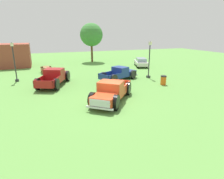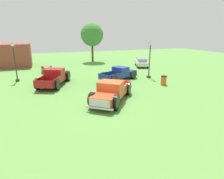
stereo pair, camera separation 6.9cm
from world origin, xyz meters
name	(u,v)px [view 1 (the left image)]	position (x,y,z in m)	size (l,w,h in m)	color
ground_plane	(110,103)	(0.00, 0.00, 0.00)	(80.00, 80.00, 0.00)	#5B9342
pickup_truck_foreground	(110,92)	(0.15, 0.25, 0.77)	(4.78, 5.31, 1.62)	#D14723
pickup_truck_behind_left	(55,77)	(-3.39, 7.26, 0.78)	(3.91, 5.67, 1.64)	maroon
pickup_truck_behind_right	(121,73)	(3.76, 6.77, 0.70)	(5.06, 3.53, 1.47)	navy
sedan_distant_a	(141,62)	(10.09, 13.49, 0.70)	(2.86, 4.29, 1.33)	silver
lamp_post_near	(14,61)	(-7.22, 9.90, 2.21)	(0.36, 0.36, 4.22)	#2D2D33
lamp_post_far	(149,59)	(7.19, 6.38, 2.23)	(0.36, 0.36, 4.26)	#2D2D33
picnic_table	(47,69)	(-3.95, 13.68, 0.49)	(1.57, 1.87, 0.78)	olive
trash_can	(163,80)	(6.98, 3.11, 0.48)	(0.59, 0.59, 0.95)	orange
oak_tree_east	(91,35)	(4.23, 21.00, 4.72)	(3.96, 3.96, 6.72)	brown
brick_pavilion	(8,56)	(-9.10, 20.25, 1.75)	(6.23, 4.36, 3.50)	brown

